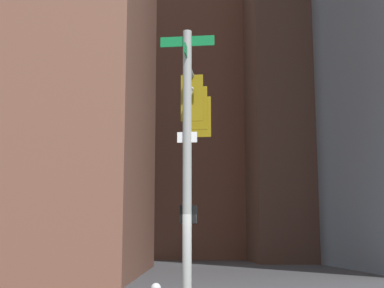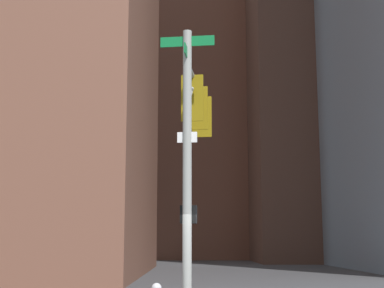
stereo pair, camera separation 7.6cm
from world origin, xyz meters
name	(u,v)px [view 1 (the left image)]	position (x,y,z in m)	size (l,w,h in m)	color
signal_pole_assembly	(194,128)	(-0.09, 1.66, 4.70)	(1.29, 4.32, 6.74)	gray
building_brick_midblock	(359,71)	(17.59, 45.34, 19.55)	(23.63, 17.60, 39.11)	#4C3328
building_brick_farside	(163,127)	(-3.34, 56.79, 15.87)	(19.83, 18.26, 31.74)	brown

